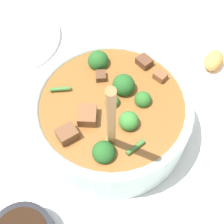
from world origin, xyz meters
TOP-DOWN VIEW (x-y plane):
  - ground_plane at (0.00, 0.00)m, footprint 4.00×4.00m
  - stew_bowl at (-0.00, 0.00)m, footprint 0.28×0.28m
  - empty_plate at (0.33, -0.07)m, footprint 0.22×0.22m

SIDE VIEW (x-z plane):
  - ground_plane at x=0.00m, z-range 0.00..0.00m
  - empty_plate at x=0.33m, z-range 0.00..0.02m
  - stew_bowl at x=0.00m, z-range -0.08..0.19m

